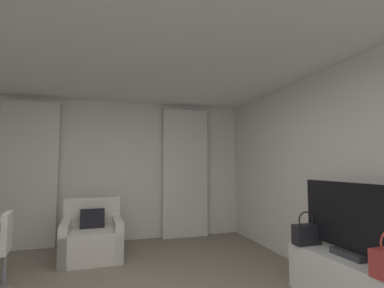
# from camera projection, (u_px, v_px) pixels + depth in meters

# --- Properties ---
(wall_window) EXTENTS (5.12, 0.06, 2.60)m
(wall_window) POSITION_uv_depth(u_px,v_px,m) (113.00, 170.00, 5.28)
(wall_window) COLOR silver
(wall_window) RESTS_ON ground
(wall_right) EXTENTS (0.06, 6.12, 2.60)m
(wall_right) POSITION_uv_depth(u_px,v_px,m) (355.00, 174.00, 3.12)
(wall_right) COLOR silver
(wall_right) RESTS_ON ground
(ceiling) EXTENTS (5.12, 6.12, 0.06)m
(ceiling) POSITION_uv_depth(u_px,v_px,m) (124.00, 26.00, 2.49)
(ceiling) COLOR white
(ceiling) RESTS_ON wall_left
(curtain_left_panel) EXTENTS (0.90, 0.06, 2.50)m
(curtain_left_panel) POSITION_uv_depth(u_px,v_px,m) (29.00, 174.00, 4.76)
(curtain_left_panel) COLOR silver
(curtain_left_panel) RESTS_ON ground
(curtain_right_panel) EXTENTS (0.90, 0.06, 2.50)m
(curtain_right_panel) POSITION_uv_depth(u_px,v_px,m) (185.00, 173.00, 5.55)
(curtain_right_panel) COLOR silver
(curtain_right_panel) RESTS_ON ground
(armchair) EXTENTS (0.90, 0.88, 0.87)m
(armchair) POSITION_uv_depth(u_px,v_px,m) (92.00, 238.00, 4.26)
(armchair) COLOR silver
(armchair) RESTS_ON ground
(tv_console) EXTENTS (0.50, 1.29, 0.51)m
(tv_console) POSITION_uv_depth(u_px,v_px,m) (352.00, 284.00, 2.72)
(tv_console) COLOR white
(tv_console) RESTS_ON ground
(tv_flatscreen) EXTENTS (0.20, 1.16, 0.72)m
(tv_flatscreen) POSITION_uv_depth(u_px,v_px,m) (350.00, 221.00, 2.75)
(tv_flatscreen) COLOR #333338
(tv_flatscreen) RESTS_ON tv_console
(handbag_primary) EXTENTS (0.30, 0.14, 0.37)m
(handbag_primary) POSITION_uv_depth(u_px,v_px,m) (306.00, 234.00, 3.17)
(handbag_primary) COLOR black
(handbag_primary) RESTS_ON tv_console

